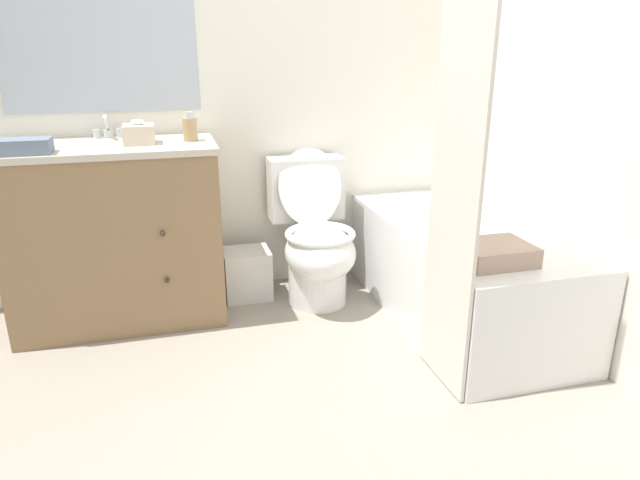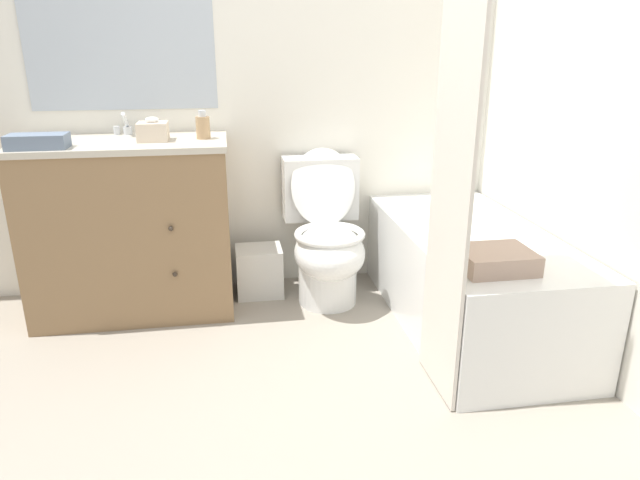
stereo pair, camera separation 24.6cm
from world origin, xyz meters
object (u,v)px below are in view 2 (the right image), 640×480
at_px(vanity_cabinet, 132,226).
at_px(bath_towel_folded, 495,260).
at_px(wastebasket, 259,271).
at_px(bathtub, 469,277).
at_px(toilet, 326,239).
at_px(tissue_box, 153,131).
at_px(hand_towel_folded, 38,141).
at_px(sink_faucet, 127,128).
at_px(soap_dispenser, 203,127).

bearing_deg(vanity_cabinet, bath_towel_folded, -31.52).
bearing_deg(vanity_cabinet, wastebasket, 6.01).
distance_m(bathtub, wastebasket, 1.14).
xyz_separation_m(toilet, bathtub, (0.65, -0.39, -0.10)).
relative_size(wastebasket, tissue_box, 1.87).
bearing_deg(hand_towel_folded, tissue_box, 16.51).
bearing_deg(wastebasket, sink_faucet, 169.81).
bearing_deg(toilet, sink_faucet, 166.34).
xyz_separation_m(vanity_cabinet, bathtub, (1.65, -0.45, -0.21)).
xyz_separation_m(bathtub, hand_towel_folded, (-1.98, 0.28, 0.68)).
distance_m(soap_dispenser, hand_towel_folded, 0.74).
relative_size(vanity_cabinet, tissue_box, 6.87).
height_order(soap_dispenser, bath_towel_folded, soap_dispenser).
bearing_deg(soap_dispenser, hand_towel_folded, -167.09).
xyz_separation_m(sink_faucet, tissue_box, (0.15, -0.21, 0.01)).
xyz_separation_m(wastebasket, bath_towel_folded, (0.88, -1.00, 0.40)).
height_order(wastebasket, hand_towel_folded, hand_towel_folded).
height_order(sink_faucet, hand_towel_folded, sink_faucet).
bearing_deg(toilet, soap_dispenser, 175.30).
bearing_deg(wastebasket, bathtub, -27.33).
distance_m(sink_faucet, bath_towel_folded, 1.93).
xyz_separation_m(wastebasket, hand_towel_folded, (-0.98, -0.24, 0.79)).
distance_m(vanity_cabinet, sink_faucet, 0.51).
distance_m(sink_faucet, tissue_box, 0.26).
xyz_separation_m(toilet, hand_towel_folded, (-1.33, -0.12, 0.58)).
relative_size(toilet, bath_towel_folded, 2.86).
bearing_deg(toilet, wastebasket, 160.35).
bearing_deg(wastebasket, soap_dispenser, -163.01).
bearing_deg(wastebasket, tissue_box, -168.58).
bearing_deg(vanity_cabinet, tissue_box, -11.63).
distance_m(vanity_cabinet, bath_towel_folded, 1.79).
height_order(toilet, soap_dispenser, soap_dispenser).
relative_size(vanity_cabinet, toilet, 1.23).
distance_m(toilet, wastebasket, 0.43).
xyz_separation_m(toilet, wastebasket, (-0.36, 0.13, -0.21)).
height_order(tissue_box, soap_dispenser, soap_dispenser).
bearing_deg(bath_towel_folded, sink_faucet, 143.73).
bearing_deg(hand_towel_folded, vanity_cabinet, 27.76).
relative_size(toilet, wastebasket, 2.99).
bearing_deg(hand_towel_folded, wastebasket, 13.98).
relative_size(wastebasket, bath_towel_folded, 0.96).
height_order(tissue_box, bath_towel_folded, tissue_box).
height_order(bathtub, bath_towel_folded, bath_towel_folded).
bearing_deg(tissue_box, bath_towel_folded, -33.37).
bearing_deg(toilet, vanity_cabinet, 176.58).
bearing_deg(vanity_cabinet, sink_faucet, 90.00).
relative_size(hand_towel_folded, bath_towel_folded, 0.90).
bearing_deg(soap_dispenser, vanity_cabinet, 178.59).
height_order(soap_dispenser, hand_towel_folded, soap_dispenser).
bearing_deg(hand_towel_folded, bathtub, -7.93).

